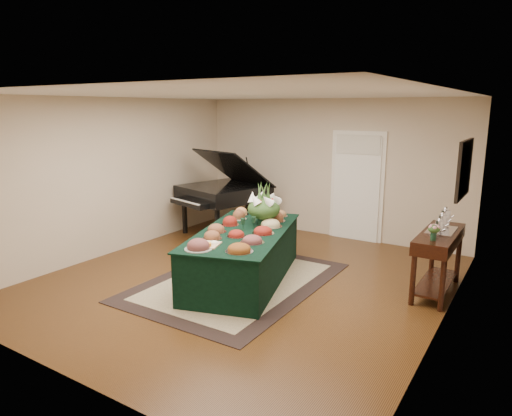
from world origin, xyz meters
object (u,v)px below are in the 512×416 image
Objects in this scene: floral_centerpiece at (264,205)px; grand_piano at (223,192)px; buffet_table at (244,255)px; mahogany_sideboard at (439,246)px.

grand_piano is at bearing 141.73° from floral_centerpiece.
buffet_table is at bearing -94.97° from floral_centerpiece.
buffet_table is 1.42× the size of grand_piano.
buffet_table is 2.74m from mahogany_sideboard.
grand_piano is 1.41× the size of mahogany_sideboard.
grand_piano reaches higher than floral_centerpiece.
grand_piano is 4.42m from mahogany_sideboard.
buffet_table is 2.00× the size of mahogany_sideboard.
buffet_table is 5.31× the size of floral_centerpiece.
grand_piano is (-1.80, 1.95, 0.48)m from buffet_table.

